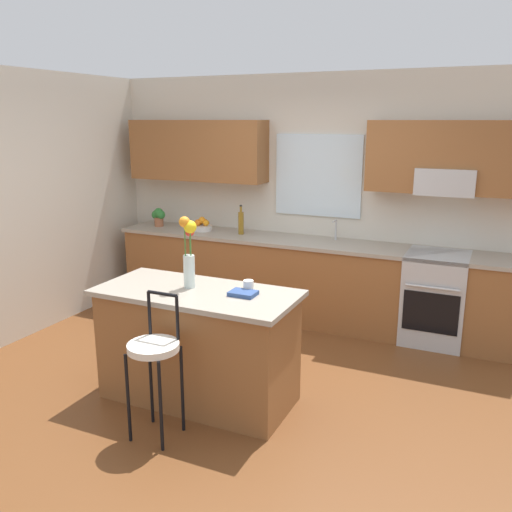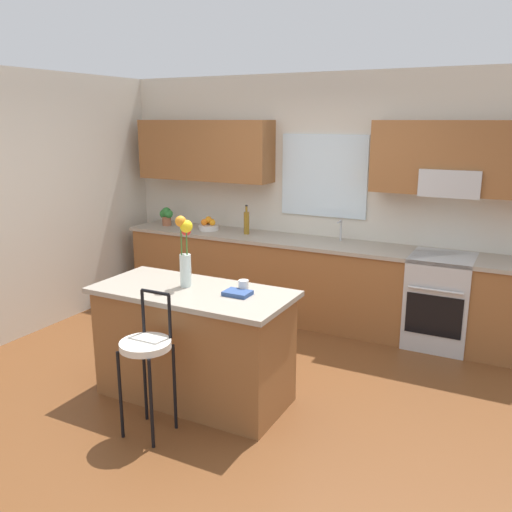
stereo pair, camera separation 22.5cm
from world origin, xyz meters
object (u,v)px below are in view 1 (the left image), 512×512
object	(u,v)px
oven_range	(435,298)
cookbook	(243,293)
kitchen_island	(198,345)
flower_vase	(189,249)
mug_ceramic	(248,286)
potted_plant_small	(159,216)
fruit_bowl_oranges	(202,226)
bar_stool_near	(154,353)
bottle_olive_oil	(241,222)

from	to	relation	value
oven_range	cookbook	distance (m)	2.35
kitchen_island	flower_vase	world-z (taller)	flower_vase
mug_ceramic	cookbook	bearing A→B (deg)	-88.06
oven_range	potted_plant_small	xyz separation A→B (m)	(-3.32, 0.03, 0.59)
kitchen_island	potted_plant_small	world-z (taller)	potted_plant_small
mug_ceramic	cookbook	size ratio (longest dim) A/B	0.45
kitchen_island	fruit_bowl_oranges	bearing A→B (deg)	119.06
mug_ceramic	bar_stool_near	bearing A→B (deg)	-117.53
mug_ceramic	bottle_olive_oil	world-z (taller)	bottle_olive_oil
kitchen_island	flower_vase	xyz separation A→B (m)	(-0.09, 0.05, 0.76)
mug_ceramic	flower_vase	bearing A→B (deg)	-168.88
cookbook	fruit_bowl_oranges	xyz separation A→B (m)	(-1.52, 2.00, 0.04)
mug_ceramic	oven_range	bearing A→B (deg)	57.60
bar_stool_near	cookbook	world-z (taller)	bar_stool_near
potted_plant_small	cookbook	bearing A→B (deg)	-43.14
oven_range	kitchen_island	size ratio (longest dim) A/B	0.58
bar_stool_near	cookbook	bearing A→B (deg)	58.59
flower_vase	bar_stool_near	bearing A→B (deg)	-81.96
mug_ceramic	cookbook	xyz separation A→B (m)	(0.00, -0.10, -0.03)
cookbook	potted_plant_small	distance (m)	2.93
oven_range	flower_vase	distance (m)	2.69
fruit_bowl_oranges	kitchen_island	bearing A→B (deg)	-60.94
oven_range	mug_ceramic	bearing A→B (deg)	-122.40
kitchen_island	potted_plant_small	size ratio (longest dim) A/B	6.94
kitchen_island	mug_ceramic	xyz separation A→B (m)	(0.38, 0.14, 0.50)
oven_range	fruit_bowl_oranges	size ratio (longest dim) A/B	3.83
bar_stool_near	bottle_olive_oil	xyz separation A→B (m)	(-0.62, 2.63, 0.42)
mug_ceramic	cookbook	world-z (taller)	mug_ceramic
kitchen_island	cookbook	size ratio (longest dim) A/B	7.91
kitchen_island	flower_vase	bearing A→B (deg)	150.59
oven_range	fruit_bowl_oranges	distance (m)	2.75
oven_range	kitchen_island	distance (m)	2.56
oven_range	potted_plant_small	distance (m)	3.37
mug_ceramic	potted_plant_small	xyz separation A→B (m)	(-2.13, 1.90, 0.09)
kitchen_island	oven_range	bearing A→B (deg)	52.13
bottle_olive_oil	kitchen_island	bearing A→B (deg)	-73.16
flower_vase	fruit_bowl_oranges	size ratio (longest dim) A/B	2.37
flower_vase	cookbook	bearing A→B (deg)	-1.06
cookbook	flower_vase	bearing A→B (deg)	178.94
oven_range	kitchen_island	bearing A→B (deg)	-127.87
potted_plant_small	bottle_olive_oil	bearing A→B (deg)	-0.03
mug_ceramic	bottle_olive_oil	xyz separation A→B (m)	(-1.00, 1.90, 0.09)
kitchen_island	bar_stool_near	world-z (taller)	bar_stool_near
bar_stool_near	potted_plant_small	size ratio (longest dim) A/B	4.57
oven_range	bar_stool_near	world-z (taller)	bar_stool_near
flower_vase	cookbook	xyz separation A→B (m)	(0.47, -0.01, -0.29)
mug_ceramic	cookbook	distance (m)	0.10
flower_vase	potted_plant_small	world-z (taller)	flower_vase
kitchen_island	bottle_olive_oil	distance (m)	2.21
kitchen_island	bottle_olive_oil	size ratio (longest dim) A/B	4.68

